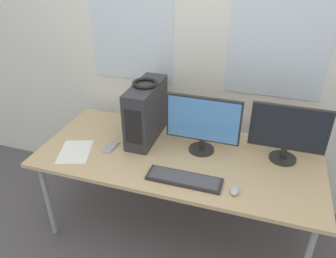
# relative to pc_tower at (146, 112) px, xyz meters

# --- Properties ---
(wall_back) EXTENTS (8.00, 0.07, 2.70)m
(wall_back) POSITION_rel_pc_tower_xyz_m (0.30, 0.41, 0.44)
(wall_back) COLOR silver
(wall_back) RESTS_ON ground_plane
(desk) EXTENTS (1.96, 0.88, 0.70)m
(desk) POSITION_rel_pc_tower_xyz_m (0.30, -0.16, -0.26)
(desk) COLOR tan
(desk) RESTS_ON ground_plane
(pc_tower) EXTENTS (0.17, 0.49, 0.43)m
(pc_tower) POSITION_rel_pc_tower_xyz_m (0.00, 0.00, 0.00)
(pc_tower) COLOR #2D2D33
(pc_tower) RESTS_ON desk
(headphones) EXTENTS (0.18, 0.18, 0.03)m
(headphones) POSITION_rel_pc_tower_xyz_m (0.00, 0.00, 0.23)
(headphones) COLOR black
(headphones) RESTS_ON pc_tower
(monitor_main) EXTENTS (0.52, 0.18, 0.42)m
(monitor_main) POSITION_rel_pc_tower_xyz_m (0.44, -0.06, 0.01)
(monitor_main) COLOR black
(monitor_main) RESTS_ON desk
(monitor_right_near) EXTENTS (0.50, 0.18, 0.40)m
(monitor_right_near) POSITION_rel_pc_tower_xyz_m (0.99, 0.01, 0.01)
(monitor_right_near) COLOR black
(monitor_right_near) RESTS_ON desk
(keyboard) EXTENTS (0.48, 0.14, 0.02)m
(keyboard) POSITION_rel_pc_tower_xyz_m (0.41, -0.42, -0.20)
(keyboard) COLOR #28282D
(keyboard) RESTS_ON desk
(mouse) EXTENTS (0.06, 0.09, 0.03)m
(mouse) POSITION_rel_pc_tower_xyz_m (0.73, -0.44, -0.20)
(mouse) COLOR #B2B2B7
(mouse) RESTS_ON desk
(cell_phone) EXTENTS (0.07, 0.15, 0.01)m
(cell_phone) POSITION_rel_pc_tower_xyz_m (-0.19, -0.23, -0.21)
(cell_phone) COLOR #99999E
(cell_phone) RESTS_ON desk
(paper_sheet_left) EXTENTS (0.29, 0.35, 0.00)m
(paper_sheet_left) POSITION_rel_pc_tower_xyz_m (-0.42, -0.35, -0.21)
(paper_sheet_left) COLOR white
(paper_sheet_left) RESTS_ON desk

